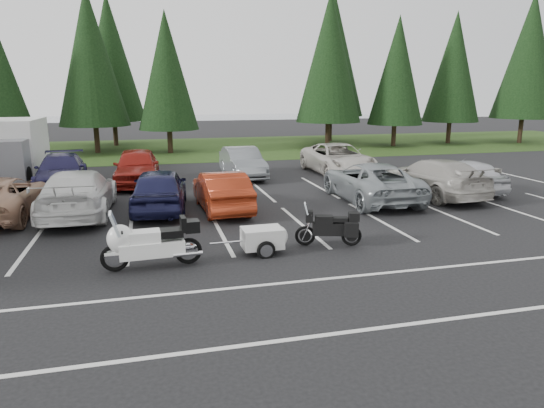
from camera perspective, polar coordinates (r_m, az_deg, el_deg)
The scene contains 27 objects.
ground at distance 14.13m, azimuth -7.55°, elevation -4.48°, with size 120.00×120.00×0.00m, color black.
grass_strip at distance 37.66m, azimuth -12.02°, elevation 6.36°, with size 80.00×16.00×0.01m, color #1C3611.
lake_water at distance 68.75m, azimuth -9.85°, elevation 9.37°, with size 70.00×50.00×0.02m, color slate.
box_truck at distance 26.84m, azimuth -28.38°, elevation 5.57°, with size 2.40×5.60×2.90m, color silver, non-canonical shape.
stall_markings at distance 16.04m, azimuth -8.42°, elevation -2.36°, with size 32.00×16.00×0.01m, color silver.
conifer_4 at distance 36.53m, azimuth -20.61°, elevation 15.89°, with size 4.80×4.80×11.17m.
conifer_5 at distance 35.06m, azimuth -12.28°, elevation 15.08°, with size 4.14×4.14×9.63m.
conifer_6 at distance 38.06m, azimuth 6.78°, elevation 16.73°, with size 4.93×4.93×11.48m.
conifer_7 at distance 40.03m, azimuth 14.53°, elevation 14.94°, with size 4.27×4.27×9.94m.
conifer_8 at distance 43.59m, azimuth 20.61°, elevation 14.83°, with size 4.53×4.53×10.56m.
conifer_9 at distance 46.29m, azimuth 27.99°, elevation 15.14°, with size 5.19×5.19×12.10m.
conifer_back_b at distance 41.05m, azimuth -18.53°, elevation 15.99°, with size 4.97×4.97×11.58m.
conifer_back_c at distance 43.21m, azimuth 7.07°, elevation 17.32°, with size 5.50×5.50×12.81m.
car_near_2 at distance 18.99m, azimuth -29.35°, elevation 0.68°, with size 2.35×5.11×1.42m, color tan.
car_near_3 at distance 18.15m, azimuth -21.85°, elevation 1.23°, with size 2.25×5.53×1.60m, color silver.
car_near_4 at distance 17.97m, azimuth -13.10°, elevation 1.70°, with size 1.87×4.66×1.59m, color #18193D.
car_near_5 at distance 17.67m, azimuth -5.93°, elevation 1.54°, with size 1.52×4.37×1.44m, color maroon.
car_near_6 at distance 19.55m, azimuth 11.50°, elevation 2.60°, with size 2.54×5.50×1.53m, color gray.
car_near_7 at distance 21.09m, azimuth 18.45°, elevation 2.97°, with size 2.17×5.34×1.55m, color #ADA89F.
car_near_8 at distance 22.56m, azimuth 21.72°, elevation 3.20°, with size 1.71×4.24×1.44m, color silver.
car_far_1 at distance 23.94m, azimuth -23.55°, elevation 3.58°, with size 2.06×5.06×1.47m, color #1F1C46.
car_far_2 at distance 23.36m, azimuth -15.59°, elevation 4.25°, with size 1.98×4.93×1.68m, color maroon.
car_far_3 at distance 24.50m, azimuth -3.49°, elevation 4.89°, with size 1.59×4.56×1.50m, color slate.
car_far_4 at distance 25.75m, azimuth 7.78°, elevation 5.28°, with size 2.62×5.69×1.58m, color beige.
touring_motorcycle at distance 12.18m, azimuth -13.99°, elevation -3.98°, with size 2.69×0.83×1.49m, color white, non-canonical shape.
cargo_trailer at distance 12.97m, azimuth -1.16°, elevation -4.32°, with size 1.55×0.87×0.72m, color silver, non-canonical shape.
adventure_motorcycle at distance 13.62m, azimuth 6.68°, elevation -2.37°, with size 2.06×0.72×1.25m, color black, non-canonical shape.
Camera 1 is at (-1.51, -13.39, 4.24)m, focal length 32.00 mm.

